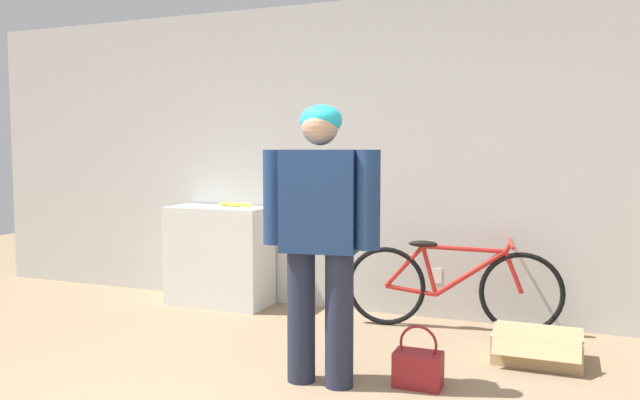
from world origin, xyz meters
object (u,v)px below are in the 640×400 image
Objects in this scene: handbag at (418,367)px; cardboard_box at (537,346)px; person at (320,225)px; bicycle at (452,286)px; banana at (236,204)px.

cardboard_box is at bearing 49.40° from handbag.
handbag is 0.66× the size of cardboard_box.
bicycle is (0.52, 1.40, -0.59)m from person.
person is 1.68m from cardboard_box.
person reaches higher than cardboard_box.
banana is at bearing 170.35° from bicycle.
person reaches higher than banana.
person is 1.61m from bicycle.
handbag is at bearing -34.45° from banana.
banana is 2.46m from handbag.
person is 2.95× the size of cardboard_box.
bicycle reaches higher than cardboard_box.
banana reaches higher than cardboard_box.
banana reaches higher than handbag.
person is 4.61× the size of banana.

